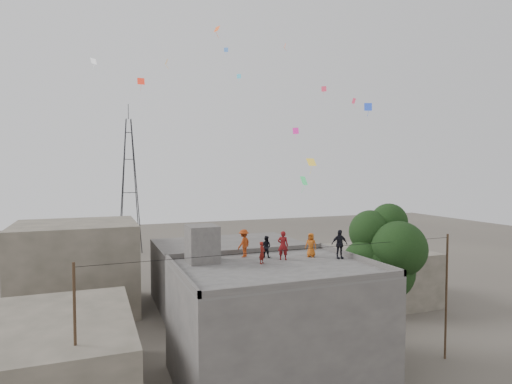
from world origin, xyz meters
The scene contains 18 objects.
ground centered at (0.00, 0.00, 0.00)m, with size 140.00×140.00×0.00m, color #4A443D.
main_building centered at (0.00, 0.00, 3.05)m, with size 10.00×8.00×6.10m.
parapet centered at (0.00, 0.00, 6.25)m, with size 10.00×8.00×0.30m.
stair_head_box centered at (-3.20, 2.60, 7.10)m, with size 1.60×1.80×2.00m, color #4D4B48.
neighbor_west centered at (-11.00, 2.00, 2.00)m, with size 8.00×10.00×4.00m, color #575144.
neighbor_north centered at (2.00, 14.00, 2.50)m, with size 12.00×9.00×5.00m, color #4D4B48.
neighbor_northwest centered at (-10.00, 16.00, 3.50)m, with size 9.00×8.00×7.00m, color #575144.
neighbor_east centered at (14.00, 10.00, 2.20)m, with size 7.00×8.00×4.40m, color #575144.
tree centered at (7.37, 0.60, 6.10)m, with size 4.90×4.60×9.10m.
utility_line centered at (0.50, -1.25, 3.83)m, with size 20.12×0.62×7.40m.
transmission_tower centered at (-4.00, 40.00, 9.07)m, with size 2.97×2.97×20.01m.
person_red_adult centered at (1.13, 1.49, 6.91)m, with size 0.59×0.39×1.62m, color maroon.
person_orange_child centered at (2.98, 1.66, 6.79)m, with size 0.68×0.44×1.38m, color #B45214.
person_dark_child centered at (0.52, 2.48, 6.72)m, with size 0.60×0.47×1.24m, color black.
person_dark_adult centered at (4.25, 0.66, 6.92)m, with size 0.96×0.40×1.64m, color black.
person_orange_adult centered at (-0.64, 3.05, 6.90)m, with size 1.03×0.59×1.60m, color #9D3611.
person_red_child centered at (-0.32, 1.02, 6.69)m, with size 0.43×0.28×1.18m, color maroon.
kites centered at (2.04, 7.62, 16.51)m, with size 21.24×15.57×12.89m.
Camera 1 is at (-8.76, -20.00, 11.08)m, focal length 30.00 mm.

